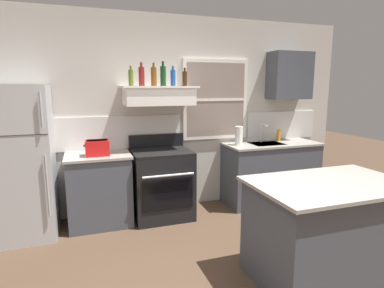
% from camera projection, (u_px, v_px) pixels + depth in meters
% --- Properties ---
extents(back_wall, '(5.40, 0.11, 2.70)m').
position_uv_depth(back_wall, '(174.00, 114.00, 4.52)').
color(back_wall, beige).
rests_on(back_wall, ground_plane).
extents(refrigerator, '(0.70, 0.72, 1.76)m').
position_uv_depth(refrigerator, '(21.00, 163.00, 3.63)').
color(refrigerator, '#B7BABC').
rests_on(refrigerator, ground_plane).
extents(counter_left_of_stove, '(0.79, 0.63, 0.91)m').
position_uv_depth(counter_left_of_stove, '(100.00, 189.00, 4.03)').
color(counter_left_of_stove, '#474C56').
rests_on(counter_left_of_stove, ground_plane).
extents(toaster, '(0.30, 0.20, 0.19)m').
position_uv_depth(toaster, '(97.00, 148.00, 3.86)').
color(toaster, red).
rests_on(toaster, counter_left_of_stove).
extents(stove_range, '(0.76, 0.69, 1.09)m').
position_uv_depth(stove_range, '(162.00, 183.00, 4.25)').
color(stove_range, black).
rests_on(stove_range, ground_plane).
extents(range_hood_shelf, '(0.96, 0.52, 0.24)m').
position_uv_depth(range_hood_shelf, '(159.00, 95.00, 4.13)').
color(range_hood_shelf, white).
extents(bottle_olive_oil_square, '(0.06, 0.06, 0.25)m').
position_uv_depth(bottle_olive_oil_square, '(131.00, 78.00, 3.99)').
color(bottle_olive_oil_square, '#4C601E').
rests_on(bottle_olive_oil_square, range_hood_shelf).
extents(bottle_red_label_wine, '(0.07, 0.07, 0.30)m').
position_uv_depth(bottle_red_label_wine, '(142.00, 76.00, 4.06)').
color(bottle_red_label_wine, maroon).
rests_on(bottle_red_label_wine, range_hood_shelf).
extents(bottle_amber_wine, '(0.07, 0.07, 0.29)m').
position_uv_depth(bottle_amber_wine, '(154.00, 76.00, 4.03)').
color(bottle_amber_wine, brown).
rests_on(bottle_amber_wine, range_hood_shelf).
extents(bottle_dark_green_wine, '(0.07, 0.07, 0.31)m').
position_uv_depth(bottle_dark_green_wine, '(163.00, 76.00, 4.10)').
color(bottle_dark_green_wine, '#143819').
rests_on(bottle_dark_green_wine, range_hood_shelf).
extents(bottle_blue_liqueur, '(0.07, 0.07, 0.26)m').
position_uv_depth(bottle_blue_liqueur, '(173.00, 78.00, 4.20)').
color(bottle_blue_liqueur, '#1E478C').
rests_on(bottle_blue_liqueur, range_hood_shelf).
extents(bottle_brown_stout, '(0.06, 0.06, 0.23)m').
position_uv_depth(bottle_brown_stout, '(185.00, 78.00, 4.16)').
color(bottle_brown_stout, '#381E0F').
rests_on(bottle_brown_stout, range_hood_shelf).
extents(counter_right_with_sink, '(1.43, 0.63, 0.91)m').
position_uv_depth(counter_right_with_sink, '(270.00, 172.00, 4.83)').
color(counter_right_with_sink, '#474C56').
rests_on(counter_right_with_sink, ground_plane).
extents(sink_faucet, '(0.03, 0.17, 0.28)m').
position_uv_depth(sink_faucet, '(263.00, 131.00, 4.77)').
color(sink_faucet, silver).
rests_on(sink_faucet, counter_right_with_sink).
extents(paper_towel_roll, '(0.11, 0.11, 0.27)m').
position_uv_depth(paper_towel_roll, '(239.00, 136.00, 4.55)').
color(paper_towel_roll, white).
rests_on(paper_towel_roll, counter_right_with_sink).
extents(dish_soap_bottle, '(0.06, 0.06, 0.18)m').
position_uv_depth(dish_soap_bottle, '(279.00, 135.00, 4.88)').
color(dish_soap_bottle, orange).
rests_on(dish_soap_bottle, counter_right_with_sink).
extents(kitchen_island, '(1.40, 0.90, 0.91)m').
position_uv_depth(kitchen_island, '(328.00, 231.00, 2.87)').
color(kitchen_island, '#474C56').
rests_on(kitchen_island, ground_plane).
extents(upper_cabinet_right, '(0.64, 0.32, 0.70)m').
position_uv_depth(upper_cabinet_right, '(290.00, 76.00, 4.81)').
color(upper_cabinet_right, '#474C56').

